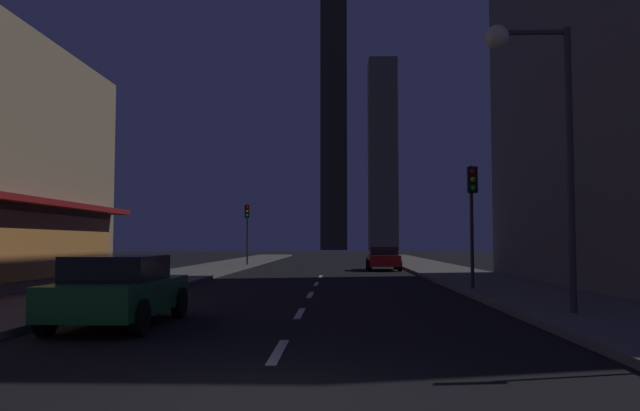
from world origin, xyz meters
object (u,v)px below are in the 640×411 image
(car_parked_far, at_px, (383,258))
(traffic_light_far_left, at_px, (247,221))
(street_lamp_right, at_px, (532,96))
(traffic_light_near_right, at_px, (472,199))
(fire_hydrant_far_left, at_px, (164,275))
(car_parked_near, at_px, (119,290))

(car_parked_far, relative_size, traffic_light_far_left, 1.01)
(street_lamp_right, bearing_deg, traffic_light_near_right, 89.03)
(car_parked_far, relative_size, fire_hydrant_far_left, 6.48)
(traffic_light_near_right, height_order, street_lamp_right, street_lamp_right)
(street_lamp_right, bearing_deg, fire_hydrant_far_left, 138.82)
(fire_hydrant_far_left, bearing_deg, car_parked_far, 55.36)
(traffic_light_near_right, height_order, traffic_light_far_left, same)
(fire_hydrant_far_left, distance_m, street_lamp_right, 15.68)
(car_parked_near, xyz_separation_m, fire_hydrant_far_left, (-2.30, 11.23, -0.29))
(car_parked_far, bearing_deg, fire_hydrant_far_left, -124.64)
(traffic_light_near_right, xyz_separation_m, traffic_light_far_left, (-11.00, 21.55, 0.00))
(traffic_light_far_left, bearing_deg, traffic_light_near_right, -62.96)
(fire_hydrant_far_left, relative_size, traffic_light_far_left, 0.16)
(traffic_light_far_left, distance_m, street_lamp_right, 30.70)
(traffic_light_far_left, bearing_deg, car_parked_far, -28.91)
(fire_hydrant_far_left, bearing_deg, street_lamp_right, -41.18)
(car_parked_far, distance_m, traffic_light_far_left, 10.68)
(car_parked_near, relative_size, fire_hydrant_far_left, 6.48)
(fire_hydrant_far_left, relative_size, traffic_light_near_right, 0.16)
(car_parked_far, bearing_deg, traffic_light_near_right, -83.44)
(car_parked_far, height_order, street_lamp_right, street_lamp_right)
(traffic_light_near_right, bearing_deg, traffic_light_far_left, 117.04)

